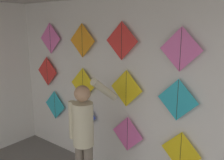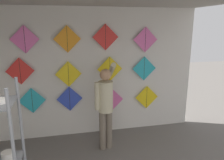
# 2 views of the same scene
# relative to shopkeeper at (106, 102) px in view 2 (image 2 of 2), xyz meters

# --- Properties ---
(back_panel) EXTENTS (4.87, 0.06, 2.80)m
(back_panel) POSITION_rel_shopkeeper_xyz_m (-0.23, 0.76, 0.42)
(back_panel) COLOR silver
(back_panel) RESTS_ON ground
(shopkeeper) EXTENTS (0.44, 0.64, 1.75)m
(shopkeeper) POSITION_rel_shopkeeper_xyz_m (0.00, 0.00, 0.00)
(shopkeeper) COLOR #726656
(shopkeeper) RESTS_ON ground
(kite_0) EXTENTS (0.55, 0.01, 0.55)m
(kite_0) POSITION_rel_shopkeeper_xyz_m (-1.44, 0.67, -0.09)
(kite_0) COLOR #28B2C6
(kite_1) EXTENTS (0.55, 0.01, 0.55)m
(kite_1) POSITION_rel_shopkeeper_xyz_m (-0.67, 0.67, -0.11)
(kite_1) COLOR blue
(kite_2) EXTENTS (0.55, 0.01, 0.55)m
(kite_2) POSITION_rel_shopkeeper_xyz_m (0.26, 0.67, -0.20)
(kite_2) COLOR pink
(kite_3) EXTENTS (0.55, 0.01, 0.55)m
(kite_3) POSITION_rel_shopkeeper_xyz_m (1.11, 0.67, -0.20)
(kite_3) COLOR yellow
(kite_4) EXTENTS (0.55, 0.01, 0.55)m
(kite_4) POSITION_rel_shopkeeper_xyz_m (-1.62, 0.67, 0.55)
(kite_4) COLOR red
(kite_5) EXTENTS (0.55, 0.01, 0.55)m
(kite_5) POSITION_rel_shopkeeper_xyz_m (-0.67, 0.67, 0.44)
(kite_5) COLOR yellow
(kite_6) EXTENTS (0.55, 0.01, 0.55)m
(kite_6) POSITION_rel_shopkeeper_xyz_m (0.23, 0.67, 0.51)
(kite_6) COLOR yellow
(kite_7) EXTENTS (0.55, 0.01, 0.55)m
(kite_7) POSITION_rel_shopkeeper_xyz_m (1.02, 0.67, 0.49)
(kite_7) COLOR #28B2C6
(kite_8) EXTENTS (0.55, 0.01, 0.55)m
(kite_8) POSITION_rel_shopkeeper_xyz_m (-1.47, 0.67, 1.17)
(kite_8) COLOR pink
(kite_9) EXTENTS (0.55, 0.01, 0.55)m
(kite_9) POSITION_rel_shopkeeper_xyz_m (-0.66, 0.67, 1.17)
(kite_9) COLOR orange
(kite_10) EXTENTS (0.55, 0.01, 0.55)m
(kite_10) POSITION_rel_shopkeeper_xyz_m (0.13, 0.67, 1.20)
(kite_10) COLOR red
(kite_11) EXTENTS (0.55, 0.01, 0.55)m
(kite_11) POSITION_rel_shopkeeper_xyz_m (1.03, 0.67, 1.13)
(kite_11) COLOR pink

